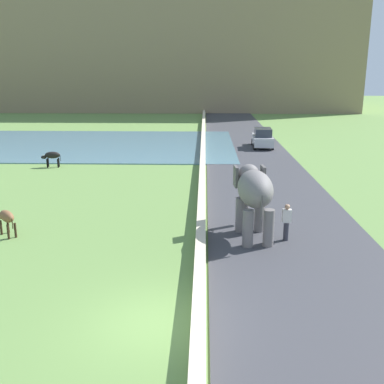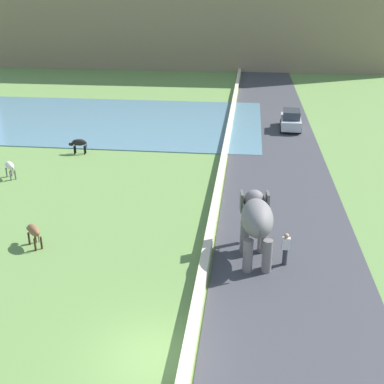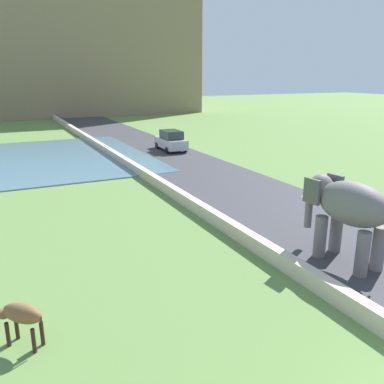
{
  "view_description": "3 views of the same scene",
  "coord_description": "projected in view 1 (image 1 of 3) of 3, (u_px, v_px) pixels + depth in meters",
  "views": [
    {
      "loc": [
        1.33,
        -11.58,
        7.07
      ],
      "look_at": [
        0.72,
        10.13,
        1.14
      ],
      "focal_mm": 42.78,
      "sensor_mm": 36.0,
      "label": 1
    },
    {
      "loc": [
        2.84,
        -12.61,
        11.55
      ],
      "look_at": [
        0.09,
        10.35,
        1.77
      ],
      "focal_mm": 44.97,
      "sensor_mm": 36.0,
      "label": 2
    },
    {
      "loc": [
        -7.26,
        -2.77,
        6.47
      ],
      "look_at": [
        0.23,
        12.56,
        1.53
      ],
      "focal_mm": 38.25,
      "sensor_mm": 36.0,
      "label": 3
    }
  ],
  "objects": [
    {
      "name": "elephant",
      "position": [
        254.0,
        192.0,
        19.1
      ],
      "size": [
        1.66,
        3.53,
        2.99
      ],
      "color": "slate",
      "rests_on": "ground"
    },
    {
      "name": "road_surface",
      "position": [
        256.0,
        171.0,
        32.21
      ],
      "size": [
        7.0,
        120.0,
        0.06
      ],
      "primitive_type": "cube",
      "color": "#38383D",
      "rests_on": "ground"
    },
    {
      "name": "barrier_wall",
      "position": [
        202.0,
        173.0,
        30.31
      ],
      "size": [
        0.4,
        110.0,
        0.59
      ],
      "primitive_type": "cube",
      "color": "beige",
      "rests_on": "ground"
    },
    {
      "name": "cow_brown",
      "position": [
        6.0,
        217.0,
        19.66
      ],
      "size": [
        1.22,
        1.22,
        1.15
      ],
      "color": "brown",
      "rests_on": "ground"
    },
    {
      "name": "hill_distant",
      "position": [
        165.0,
        33.0,
        82.53
      ],
      "size": [
        64.0,
        28.0,
        26.22
      ],
      "primitive_type": "cube",
      "color": "#897556",
      "rests_on": "ground"
    },
    {
      "name": "lake",
      "position": [
        43.0,
        144.0,
        43.35
      ],
      "size": [
        36.0,
        18.0,
        0.08
      ],
      "primitive_type": "cube",
      "color": "slate",
      "rests_on": "ground"
    },
    {
      "name": "ground_plane",
      "position": [
        157.0,
        323.0,
        13.06
      ],
      "size": [
        220.0,
        220.0,
        0.0
      ],
      "primitive_type": "plane",
      "color": "#608442"
    },
    {
      "name": "cow_black",
      "position": [
        52.0,
        156.0,
        33.3
      ],
      "size": [
        1.41,
        0.53,
        1.15
      ],
      "color": "black",
      "rests_on": "ground"
    },
    {
      "name": "person_beside_elephant",
      "position": [
        287.0,
        222.0,
        18.99
      ],
      "size": [
        0.36,
        0.22,
        1.63
      ],
      "color": "#33333D",
      "rests_on": "ground"
    },
    {
      "name": "car_silver",
      "position": [
        263.0,
        138.0,
        41.33
      ],
      "size": [
        1.92,
        4.06,
        1.8
      ],
      "color": "#B7B7BC",
      "rests_on": "ground"
    }
  ]
}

